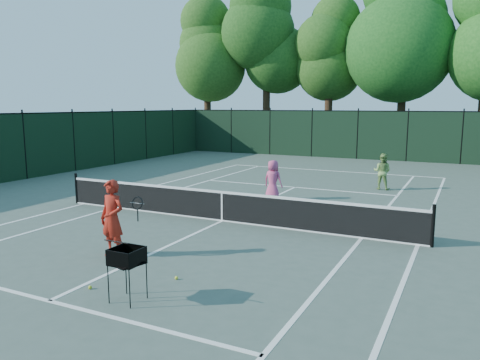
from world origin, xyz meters
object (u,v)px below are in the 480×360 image
at_px(player_green, 382,171).
at_px(ball_hopper, 127,256).
at_px(coach, 112,218).
at_px(loose_ball_midcourt, 90,287).
at_px(player_pink, 273,180).
at_px(loose_ball_near_cart, 176,278).

height_order(player_green, ball_hopper, player_green).
bearing_deg(coach, loose_ball_midcourt, -56.42).
height_order(player_pink, ball_hopper, player_pink).
bearing_deg(loose_ball_midcourt, loose_ball_near_cart, 43.68).
xyz_separation_m(player_green, ball_hopper, (-2.08, -13.30, 0.08)).
bearing_deg(loose_ball_midcourt, coach, 118.45).
bearing_deg(player_green, loose_ball_near_cart, 87.07).
relative_size(coach, loose_ball_near_cart, 25.88).
distance_m(coach, ball_hopper, 2.64).
bearing_deg(ball_hopper, coach, 151.63).
bearing_deg(ball_hopper, loose_ball_near_cart, 96.16).
height_order(ball_hopper, loose_ball_near_cart, ball_hopper).
bearing_deg(player_pink, loose_ball_near_cart, 106.49).
height_order(coach, loose_ball_midcourt, coach).
height_order(player_pink, player_green, player_green).
relative_size(coach, player_green, 1.20).
bearing_deg(coach, player_pink, 88.93).
bearing_deg(coach, player_green, 75.95).
xyz_separation_m(loose_ball_near_cart, loose_ball_midcourt, (-1.18, -1.13, 0.00)).
height_order(coach, loose_ball_near_cart, coach).
bearing_deg(loose_ball_midcourt, player_pink, 90.67).
height_order(loose_ball_near_cart, loose_ball_midcourt, same).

